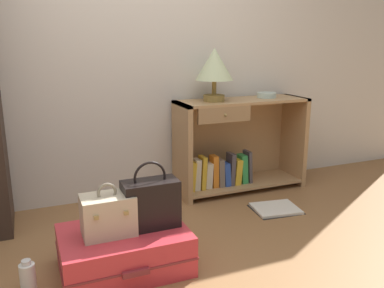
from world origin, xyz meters
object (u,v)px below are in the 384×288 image
Objects in this scene: bottle at (28,277)px; suitcase_large at (124,250)px; bookshelf at (235,148)px; handbag at (151,203)px; bowl at (267,95)px; open_book_on_floor at (276,209)px; table_lamp at (214,66)px; train_case at (108,215)px.

suitcase_large is at bearing 1.38° from bottle.
bookshelf is 1.36m from handbag.
bowl is at bearing 24.80° from bottle.
handbag is at bearing 0.85° from bottle.
bowl reaches higher than open_book_on_floor.
suitcase_large is at bearing -142.73° from bookshelf.
bowl reaches higher than bottle.
table_lamp reaches higher than suitcase_large.
suitcase_large reaches higher than open_book_on_floor.
bowl is (0.51, 0.02, -0.25)m from table_lamp.
handbag is at bearing -161.29° from open_book_on_floor.
suitcase_large is 0.51m from bottle.
bowl is 0.44× the size of open_book_on_floor.
bookshelf is at bearing 3.53° from table_lamp.
bowl is at bearing 2.04° from table_lamp.
bowl is 2.29m from bottle.
bowl is (0.29, 0.01, 0.43)m from bookshelf.
bottle is (-1.98, -0.91, -0.72)m from bowl.
bottle is 1.80m from open_book_on_floor.
bookshelf is 0.64m from open_book_on_floor.
train_case is 0.78× the size of open_book_on_floor.
train_case is (-0.08, -0.01, 0.23)m from suitcase_large.
table_lamp is 2.54× the size of bowl.
bookshelf is 1.55m from train_case.
bookshelf is at bearing 28.37° from bottle.
bowl is 1.86m from suitcase_large.
suitcase_large is 1.87× the size of open_book_on_floor.
bookshelf is at bearing -179.02° from bowl.
open_book_on_floor is at bearing -82.03° from bookshelf.
bowl is 0.43× the size of handbag.
table_lamp is 2.44× the size of bottle.
bookshelf is at bearing 37.27° from suitcase_large.
train_case is 0.50m from bottle.
suitcase_large is at bearing 179.17° from handbag.
bottle is 0.46× the size of open_book_on_floor.
table_lamp is 1.98m from bottle.
table_lamp is at bearing 47.62° from handbag.
bottle is at bearing -179.15° from handbag.
open_book_on_floor is (1.25, 0.37, -0.11)m from suitcase_large.
table_lamp reaches higher than bookshelf.
open_book_on_floor is at bearing 18.71° from handbag.
bookshelf is 3.82× the size of train_case.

